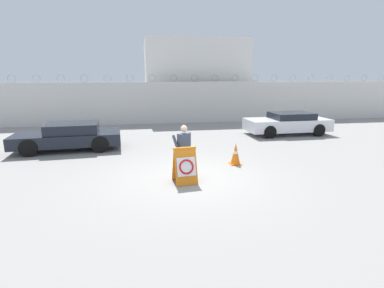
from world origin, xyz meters
name	(u,v)px	position (x,y,z in m)	size (l,w,h in m)	color
ground_plane	(190,177)	(0.00, 0.00, 0.00)	(90.00, 90.00, 0.00)	gray
perimeter_wall	(163,103)	(0.00, 11.15, 1.39)	(36.00, 0.30, 3.21)	silver
building_block	(192,78)	(2.74, 16.01, 2.91)	(7.57, 7.54, 5.81)	silver
barricade_sign	(185,165)	(-0.22, -0.47, 0.55)	(0.73, 0.71, 1.10)	orange
security_guard	(184,148)	(-0.16, 0.17, 0.91)	(0.64, 0.46, 1.65)	#514C42
traffic_cone_near	(236,154)	(1.87, 1.15, 0.39)	(0.41, 0.41, 0.78)	orange
parked_car_front_coupe	(69,136)	(-4.58, 4.47, 0.60)	(4.54, 2.20, 1.16)	black
parked_car_far_side	(288,123)	(6.41, 6.15, 0.62)	(4.53, 1.98, 1.19)	black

